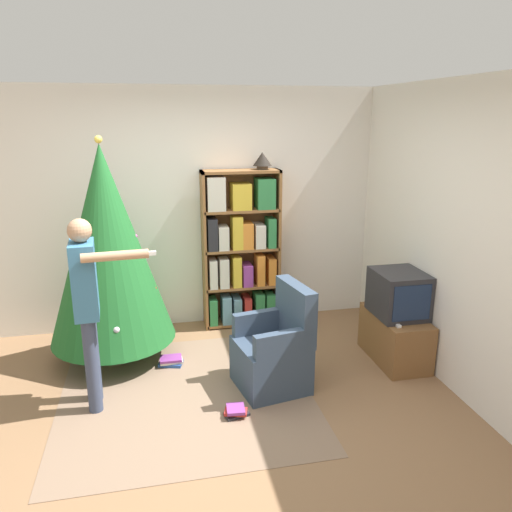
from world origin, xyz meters
The scene contains 14 objects.
ground_plane centered at (0.00, 0.00, 0.00)m, with size 14.00×14.00×0.00m, color #846042.
wall_back centered at (0.00, 1.97, 1.30)m, with size 8.00×0.10×2.60m.
wall_right centered at (2.06, 0.00, 1.30)m, with size 0.10×8.00×2.60m.
area_rug centered at (-0.24, 0.36, 0.00)m, with size 2.09×2.10×0.01m.
bookshelf centered at (0.49, 1.75, 0.88)m, with size 0.84×0.28×1.74m.
tv_stand centered at (1.79, 0.59, 0.23)m, with size 0.41×0.78×0.47m.
television centered at (1.79, 0.58, 0.68)m, with size 0.44×0.51×0.43m.
game_remote centered at (1.66, 0.35, 0.48)m, with size 0.04×0.12×0.02m.
christmas_tree centered at (-0.86, 1.19, 1.14)m, with size 1.17×1.17×2.13m.
armchair centered at (0.53, 0.35, 0.32)m, with size 0.66×0.65×0.92m.
standing_person centered at (-0.97, 0.37, 0.92)m, with size 0.65×0.47×1.56m.
table_lamp centered at (0.73, 1.76, 1.84)m, with size 0.20×0.20×0.18m.
book_pile_near_tree centered at (-0.34, 0.92, 0.04)m, with size 0.25×0.19×0.08m.
book_pile_by_chair centered at (0.12, -0.04, 0.04)m, with size 0.21×0.17×0.08m.
Camera 1 is at (-0.45, -3.45, 2.30)m, focal length 35.00 mm.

